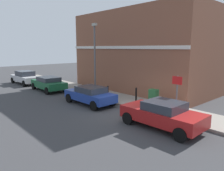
# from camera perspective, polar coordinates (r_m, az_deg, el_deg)

# --- Properties ---
(ground) EXTENTS (80.00, 80.00, 0.00)m
(ground) POSITION_cam_1_polar(r_m,az_deg,el_deg) (13.27, 4.75, -7.29)
(ground) COLOR #38383A
(sidewalk) EXTENTS (2.57, 30.00, 0.15)m
(sidewalk) POSITION_cam_1_polar(r_m,az_deg,el_deg) (18.81, -4.66, -1.86)
(sidewalk) COLOR gray
(sidewalk) RESTS_ON ground
(corner_building) EXTENTS (6.87, 12.68, 7.10)m
(corner_building) POSITION_cam_1_polar(r_m,az_deg,el_deg) (20.49, 8.66, 8.83)
(corner_building) COLOR brown
(corner_building) RESTS_ON ground
(car_red) EXTENTS (1.99, 4.12, 1.36)m
(car_red) POSITION_cam_1_polar(r_m,az_deg,el_deg) (10.96, 13.24, -7.38)
(car_red) COLOR maroon
(car_red) RESTS_ON ground
(car_blue) EXTENTS (1.88, 4.01, 1.29)m
(car_blue) POSITION_cam_1_polar(r_m,az_deg,el_deg) (15.10, -5.86, -2.45)
(car_blue) COLOR navy
(car_blue) RESTS_ON ground
(car_green) EXTENTS (1.96, 4.18, 1.30)m
(car_green) POSITION_cam_1_polar(r_m,az_deg,el_deg) (20.63, -16.51, 0.59)
(car_green) COLOR #195933
(car_green) RESTS_ON ground
(car_silver) EXTENTS (1.91, 4.38, 1.43)m
(car_silver) POSITION_cam_1_polar(r_m,az_deg,el_deg) (25.39, -22.08, 2.05)
(car_silver) COLOR #B7B7BC
(car_silver) RESTS_ON ground
(utility_cabinet) EXTENTS (0.46, 0.61, 1.15)m
(utility_cabinet) POSITION_cam_1_polar(r_m,az_deg,el_deg) (14.17, 10.96, -3.45)
(utility_cabinet) COLOR #1E4C28
(utility_cabinet) RESTS_ON sidewalk
(bollard_near_cabinet) EXTENTS (0.14, 0.14, 1.04)m
(bollard_near_cabinet) POSITION_cam_1_polar(r_m,az_deg,el_deg) (15.21, 6.42, -2.32)
(bollard_near_cabinet) COLOR black
(bollard_near_cabinet) RESTS_ON sidewalk
(bollard_far_kerb) EXTENTS (0.14, 0.14, 1.04)m
(bollard_far_kerb) POSITION_cam_1_polar(r_m,az_deg,el_deg) (15.80, -1.12, -1.79)
(bollard_far_kerb) COLOR black
(bollard_far_kerb) RESTS_ON sidewalk
(street_sign) EXTENTS (0.08, 0.60, 2.30)m
(street_sign) POSITION_cam_1_polar(r_m,az_deg,el_deg) (12.18, 16.87, -1.20)
(street_sign) COLOR #59595B
(street_sign) RESTS_ON sidewalk
(lamppost) EXTENTS (0.20, 0.44, 5.72)m
(lamppost) POSITION_cam_1_polar(r_m,az_deg,el_deg) (17.85, -4.60, 7.95)
(lamppost) COLOR #59595B
(lamppost) RESTS_ON sidewalk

